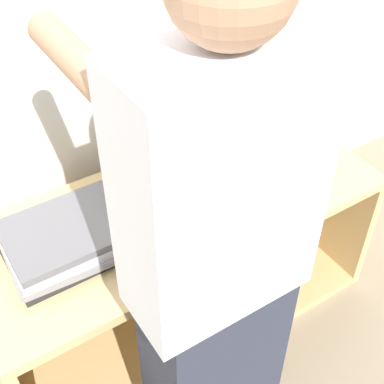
{
  "coord_description": "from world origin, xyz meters",
  "views": [
    {
      "loc": [
        -0.66,
        -0.82,
        1.75
      ],
      "look_at": [
        0.0,
        0.2,
        0.67
      ],
      "focal_mm": 50.0,
      "sensor_mm": 36.0,
      "label": 1
    }
  ],
  "objects_px": {
    "laptop_open": "(169,183)",
    "laptop_stack_right": "(271,156)",
    "laptop_stack_left": "(67,240)",
    "person": "(215,280)"
  },
  "relations": [
    {
      "from": "laptop_open",
      "to": "laptop_stack_right",
      "type": "distance_m",
      "value": 0.4
    },
    {
      "from": "laptop_open",
      "to": "laptop_stack_left",
      "type": "distance_m",
      "value": 0.39
    },
    {
      "from": "laptop_open",
      "to": "person",
      "type": "bearing_deg",
      "value": -109.67
    },
    {
      "from": "laptop_stack_left",
      "to": "laptop_stack_right",
      "type": "distance_m",
      "value": 0.77
    },
    {
      "from": "laptop_stack_left",
      "to": "person",
      "type": "relative_size",
      "value": 0.24
    },
    {
      "from": "laptop_stack_right",
      "to": "person",
      "type": "relative_size",
      "value": 0.24
    },
    {
      "from": "laptop_open",
      "to": "laptop_stack_right",
      "type": "bearing_deg",
      "value": -7.49
    },
    {
      "from": "laptop_open",
      "to": "laptop_stack_right",
      "type": "xyz_separation_m",
      "value": [
        0.39,
        -0.05,
        -0.02
      ]
    },
    {
      "from": "laptop_stack_right",
      "to": "person",
      "type": "xyz_separation_m",
      "value": [
        -0.58,
        -0.48,
        0.2
      ]
    },
    {
      "from": "laptop_stack_right",
      "to": "person",
      "type": "height_order",
      "value": "person"
    }
  ]
}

